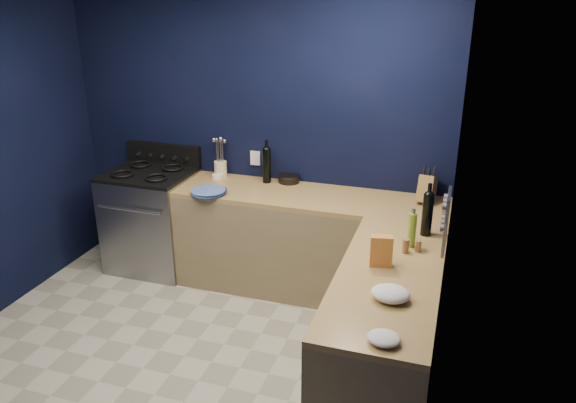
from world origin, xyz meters
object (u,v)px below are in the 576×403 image
at_px(crouton_bag, 381,251).
at_px(knife_block, 427,189).
at_px(plate_stack, 208,192).
at_px(gas_range, 153,221).
at_px(utensil_crock, 221,169).

bearing_deg(crouton_bag, knife_block, 70.95).
relative_size(plate_stack, crouton_bag, 1.44).
distance_m(gas_range, utensil_crock, 0.84).
bearing_deg(gas_range, knife_block, 3.86).
bearing_deg(gas_range, crouton_bag, -24.53).
distance_m(plate_stack, crouton_bag, 1.79).
bearing_deg(utensil_crock, knife_block, -2.03).
xyz_separation_m(plate_stack, utensil_crock, (-0.09, 0.45, 0.05)).
relative_size(plate_stack, knife_block, 1.34).
bearing_deg(crouton_bag, utensil_crock, 131.97).
bearing_deg(knife_block, crouton_bag, -89.67).
bearing_deg(crouton_bag, gas_range, 144.82).
xyz_separation_m(plate_stack, crouton_bag, (1.59, -0.83, 0.08)).
height_order(plate_stack, utensil_crock, utensil_crock).
distance_m(utensil_crock, crouton_bag, 2.11).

